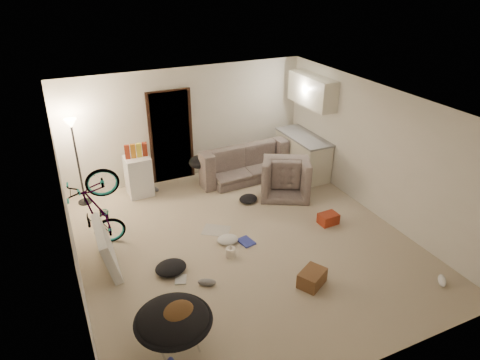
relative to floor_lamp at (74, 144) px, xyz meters
name	(u,v)px	position (x,y,z in m)	size (l,w,h in m)	color
floor	(245,242)	(2.40, -2.65, -1.32)	(5.50, 6.00, 0.02)	#C3B296
ceiling	(245,105)	(2.40, -2.65, 1.20)	(5.50, 6.00, 0.02)	white
wall_back	(187,124)	(2.40, 0.36, -0.06)	(5.50, 0.02, 2.50)	white
wall_front	(364,294)	(2.40, -5.66, -0.06)	(5.50, 0.02, 2.50)	white
wall_left	(68,216)	(-0.36, -2.65, -0.06)	(0.02, 6.00, 2.50)	white
wall_right	(377,152)	(5.16, -2.65, -0.06)	(0.02, 6.00, 2.50)	white
doorway	(171,137)	(2.00, 0.32, -0.29)	(0.85, 0.10, 2.04)	black
door_trim	(171,137)	(2.00, 0.29, -0.29)	(0.97, 0.04, 2.10)	black
floor_lamp	(74,144)	(0.00, 0.00, 0.00)	(0.28, 0.28, 1.81)	black
kitchen_counter	(302,155)	(4.83, -0.65, -0.87)	(0.60, 1.50, 0.88)	#EDE8CE
counter_top	(304,137)	(4.83, -0.65, -0.41)	(0.64, 1.54, 0.04)	gray
kitchen_uppers	(312,91)	(4.96, -0.65, 0.64)	(0.38, 1.40, 0.65)	#EDE8CE
sofa	(240,164)	(3.45, -0.20, -1.00)	(2.10, 0.82, 0.61)	#353B34
armchair	(285,177)	(4.00, -1.28, -0.98)	(1.00, 0.87, 0.65)	#353B34
bicycle	(101,227)	(0.10, -1.76, -0.89)	(0.55, 1.57, 0.83)	black
book_asset	(156,323)	(0.47, -3.89, -1.30)	(0.15, 0.21, 0.02)	maroon
mini_fridge	(139,176)	(1.13, -0.10, -0.88)	(0.50, 0.50, 0.85)	white
snack_box_0	(127,152)	(0.96, -0.10, -0.31)	(0.10, 0.07, 0.30)	maroon
snack_box_1	(133,151)	(1.08, -0.10, -0.31)	(0.10, 0.07, 0.30)	#C37318
snack_box_2	(139,150)	(1.20, -0.10, -0.31)	(0.10, 0.07, 0.30)	yellow
snack_box_3	(145,149)	(1.32, -0.10, -0.31)	(0.10, 0.07, 0.30)	maroon
saucer_chair	(174,326)	(0.59, -4.43, -0.89)	(0.98, 0.98, 0.69)	silver
hoodie	(177,314)	(0.64, -4.46, -0.69)	(0.48, 0.40, 0.22)	brown
sofa_drape	(201,162)	(2.50, -0.20, -0.77)	(0.56, 0.46, 0.28)	black
tv_box	(106,248)	(0.10, -2.33, -0.95)	(0.13, 1.09, 0.72)	silver
drink_case_a	(312,278)	(2.86, -4.10, -1.18)	(0.43, 0.31, 0.25)	brown
drink_case_b	(328,219)	(4.10, -2.76, -1.21)	(0.35, 0.26, 0.20)	maroon
juicer	(231,252)	(2.01, -2.93, -1.21)	(0.16, 0.16, 0.24)	white
newspaper	(216,230)	(2.08, -2.10, -1.30)	(0.38, 0.49, 0.01)	#B0AAA2
book_blue	(246,242)	(2.42, -2.68, -1.29)	(0.22, 0.30, 0.03)	#2A3498
book_white	(181,279)	(1.05, -3.16, -1.30)	(0.18, 0.23, 0.02)	silver
shoe_1	(154,189)	(1.43, -0.10, -1.26)	(0.27, 0.11, 0.10)	slate
shoe_3	(207,282)	(1.39, -3.44, -1.25)	(0.29, 0.12, 0.11)	slate
shoe_4	(442,281)	(4.70, -4.92, -1.25)	(0.29, 0.12, 0.11)	white
clothes_lump_a	(171,268)	(0.97, -2.90, -1.23)	(0.51, 0.43, 0.16)	black
clothes_lump_b	(248,199)	(3.09, -1.37, -1.24)	(0.41, 0.35, 0.12)	black
clothes_lump_c	(228,240)	(2.12, -2.54, -1.25)	(0.38, 0.32, 0.12)	silver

